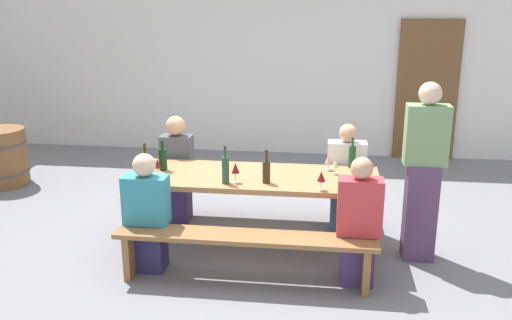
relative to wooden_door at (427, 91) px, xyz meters
The scene contains 22 objects.
ground_plane 4.25m from the wooden_door, 121.16° to the right, with size 24.00×24.00×0.00m, color slate.
back_wall 2.21m from the wooden_door, behind, with size 14.00×0.20×3.20m, color silver.
wooden_door is the anchor object (origin of this frame).
tasting_table 4.13m from the wooden_door, 121.16° to the right, with size 2.34×0.86×0.75m.
bench_near 4.81m from the wooden_door, 116.60° to the right, with size 2.24×0.30×0.45m.
bench_far 3.58m from the wooden_door, 127.34° to the right, with size 2.24×0.30×0.45m.
wine_bottle_0 4.64m from the wooden_door, 131.34° to the right, with size 0.08×0.08×0.30m.
wine_bottle_1 4.49m from the wooden_door, 121.94° to the right, with size 0.07×0.07×0.35m.
wine_bottle_2 4.25m from the wooden_door, 118.20° to the right, with size 0.07×0.07×0.31m.
wine_bottle_3 4.81m from the wooden_door, 131.63° to the right, with size 0.08×0.08×0.29m.
wine_bottle_4 3.39m from the wooden_door, 111.03° to the right, with size 0.07×0.07×0.30m.
wine_glass_0 4.42m from the wooden_door, 121.21° to the right, with size 0.07×0.07×0.19m.
wine_glass_1 4.76m from the wooden_door, 130.21° to the right, with size 0.07×0.07×0.16m.
wine_glass_2 4.17m from the wooden_door, 111.20° to the right, with size 0.07×0.07×0.17m.
wine_glass_3 3.59m from the wooden_door, 113.84° to the right, with size 0.07×0.07×0.15m.
wine_glass_4 3.67m from the wooden_door, 112.15° to the right, with size 0.07×0.07×0.14m.
seated_guest_near_0 5.13m from the wooden_door, 126.46° to the right, with size 0.39×0.24×1.09m.
seated_guest_near_1 4.30m from the wooden_door, 105.98° to the right, with size 0.37×0.24×1.13m.
seated_guest_far_0 4.28m from the wooden_door, 136.21° to the right, with size 0.34×0.24×1.18m.
seated_guest_far_1 3.24m from the wooden_door, 113.14° to the right, with size 0.40×0.24×1.15m.
standing_host 3.61m from the wooden_door, 99.34° to the right, with size 0.38×0.24×1.68m.
wine_barrel 6.09m from the wooden_door, 160.38° to the right, with size 0.68×0.68×0.75m.
Camera 1 is at (0.66, -5.00, 2.37)m, focal length 38.85 mm.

